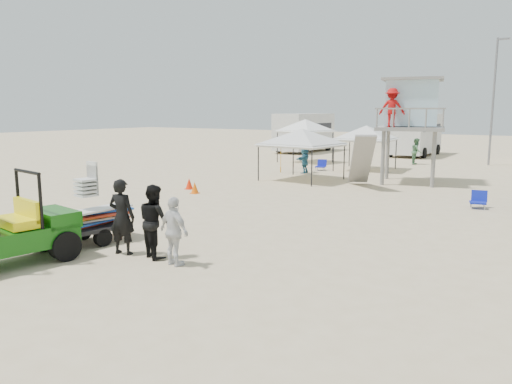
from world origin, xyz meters
The scene contains 20 objects.
ground centered at (0.00, 0.00, 0.00)m, with size 140.00×140.00×0.00m, color beige.
utility_cart centered at (-2.94, -2.11, 0.98)m, with size 1.82×2.96×2.11m.
surf_trailer centered at (-2.94, 0.23, 0.78)m, with size 1.48×2.32×1.90m.
man_left centered at (-1.42, -0.07, 0.94)m, with size 0.68×0.45×1.88m, color black.
man_mid centered at (-0.57, 0.18, 0.89)m, with size 0.86×0.67×1.77m, color black.
man_right centered at (0.28, -0.07, 0.80)m, with size 0.93×0.39×1.59m, color silver.
lifeguard_tower centered at (0.84, 16.20, 3.67)m, with size 3.69×3.69×4.92m.
canopy_white_a centered at (-3.93, 14.13, 2.46)m, with size 3.59×3.59×3.01m.
canopy_white_b centered at (-7.85, 22.08, 2.78)m, with size 3.39×3.39×3.33m.
canopy_white_c centered at (-2.79, 20.07, 2.49)m, with size 3.29×3.29×3.04m.
umbrella_a centered at (-6.78, 18.45, 0.84)m, with size 1.83×1.86×1.68m, color red.
umbrella_b centered at (-6.34, 16.22, 0.98)m, with size 2.14×2.18×1.96m, color orange.
cone_near centered at (-6.79, 8.73, 0.25)m, with size 0.34×0.34×0.50m, color #FC2907.
cone_far centered at (-5.80, 7.94, 0.25)m, with size 0.34×0.34×0.50m, color #FF6208.
beach_chair_a centered at (-4.92, 18.52, 0.31)m, with size 0.63×0.68×0.64m.
beach_chair_b centered at (4.93, 11.02, 0.31)m, with size 0.64×0.69×0.64m.
rv_far_left centered at (-12.00, 29.99, 1.80)m, with size 2.64×6.80×3.25m.
rv_mid_left centered at (-3.00, 31.49, 1.80)m, with size 2.65×6.50×3.25m.
light_pole_left centered at (3.00, 27.00, 4.00)m, with size 0.14×0.14×8.00m, color slate.
distant_beachgoers centered at (-0.56, 18.67, 0.81)m, with size 13.20×13.40×1.71m.
Camera 1 is at (7.80, -8.30, 3.50)m, focal length 35.00 mm.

